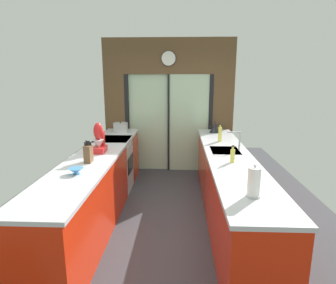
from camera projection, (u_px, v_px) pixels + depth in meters
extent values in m
cube|color=#38383D|center=(164.00, 207.00, 4.40)|extent=(5.04, 7.60, 0.02)
cube|color=brown|center=(169.00, 56.00, 5.62)|extent=(2.64, 0.08, 0.70)
cube|color=#B2D1AD|center=(149.00, 123.00, 5.97)|extent=(0.80, 0.02, 2.00)
cube|color=#B2D1AD|center=(189.00, 124.00, 5.89)|extent=(0.80, 0.02, 2.00)
cube|color=black|center=(128.00, 123.00, 5.96)|extent=(0.08, 0.10, 2.00)
cube|color=black|center=(210.00, 124.00, 5.89)|extent=(0.08, 0.10, 2.00)
cube|color=black|center=(169.00, 123.00, 5.93)|extent=(0.04, 0.10, 2.00)
cube|color=brown|center=(116.00, 123.00, 5.97)|extent=(0.42, 0.08, 2.00)
cube|color=brown|center=(222.00, 124.00, 5.88)|extent=(0.42, 0.08, 2.00)
cylinder|color=white|center=(169.00, 58.00, 5.58)|extent=(0.28, 0.03, 0.28)
torus|color=black|center=(169.00, 58.00, 5.58)|extent=(0.30, 0.02, 0.30)
cube|color=red|center=(84.00, 205.00, 3.44)|extent=(0.58, 2.55, 0.88)
cube|color=red|center=(121.00, 156.00, 5.58)|extent=(0.58, 0.65, 0.88)
cube|color=#BCBCC1|center=(97.00, 155.00, 3.95)|extent=(0.62, 3.80, 0.04)
cube|color=red|center=(228.00, 188.00, 3.97)|extent=(0.58, 3.80, 0.88)
cube|color=#BCBCC1|center=(229.00, 156.00, 3.87)|extent=(0.62, 3.80, 0.04)
cube|color=#B7BABC|center=(225.00, 152.00, 4.11)|extent=(0.40, 0.48, 0.05)
cylinder|color=#B7BABC|center=(240.00, 141.00, 4.07)|extent=(0.02, 0.02, 0.28)
cylinder|color=#B7BABC|center=(234.00, 132.00, 4.04)|extent=(0.18, 0.02, 0.02)
cube|color=#B7BABC|center=(114.00, 165.00, 4.97)|extent=(0.58, 0.60, 0.88)
cube|color=black|center=(131.00, 164.00, 4.95)|extent=(0.01, 0.48, 0.28)
cube|color=black|center=(113.00, 140.00, 4.87)|extent=(0.58, 0.60, 0.03)
cylinder|color=#B7BABC|center=(128.00, 148.00, 4.70)|extent=(0.02, 0.04, 0.04)
cylinder|color=#B7BABC|center=(130.00, 146.00, 4.88)|extent=(0.02, 0.04, 0.04)
cylinder|color=#B7BABC|center=(132.00, 143.00, 5.06)|extent=(0.02, 0.04, 0.04)
cylinder|color=teal|center=(76.00, 174.00, 3.11)|extent=(0.07, 0.07, 0.01)
cone|color=teal|center=(76.00, 171.00, 3.10)|extent=(0.16, 0.16, 0.06)
cube|color=brown|center=(88.00, 154.00, 3.51)|extent=(0.08, 0.14, 0.21)
cylinder|color=black|center=(85.00, 144.00, 3.49)|extent=(0.02, 0.02, 0.05)
cylinder|color=black|center=(86.00, 143.00, 3.49)|extent=(0.02, 0.02, 0.07)
cylinder|color=black|center=(88.00, 144.00, 3.49)|extent=(0.02, 0.02, 0.06)
cylinder|color=black|center=(89.00, 143.00, 3.48)|extent=(0.02, 0.02, 0.07)
cylinder|color=black|center=(91.00, 144.00, 3.49)|extent=(0.02, 0.02, 0.05)
cube|color=red|center=(99.00, 149.00, 3.99)|extent=(0.17, 0.26, 0.08)
cube|color=red|center=(101.00, 138.00, 4.06)|extent=(0.10, 0.08, 0.20)
ellipsoid|color=red|center=(98.00, 131.00, 3.93)|extent=(0.13, 0.12, 0.24)
cone|color=#B7BABC|center=(98.00, 144.00, 3.95)|extent=(0.15, 0.15, 0.13)
cylinder|color=#B7BABC|center=(121.00, 128.00, 5.41)|extent=(0.27, 0.27, 0.17)
cylinder|color=#B7BABC|center=(120.00, 123.00, 5.39)|extent=(0.27, 0.27, 0.01)
sphere|color=black|center=(120.00, 122.00, 5.39)|extent=(0.03, 0.03, 0.03)
cone|color=black|center=(215.00, 127.00, 5.38)|extent=(0.19, 0.19, 0.19)
sphere|color=black|center=(215.00, 122.00, 5.35)|extent=(0.03, 0.03, 0.03)
cylinder|color=black|center=(210.00, 127.00, 5.38)|extent=(0.08, 0.02, 0.07)
torus|color=black|center=(219.00, 127.00, 5.37)|extent=(0.12, 0.01, 0.12)
cylinder|color=#D1CC4C|center=(233.00, 156.00, 3.52)|extent=(0.06, 0.06, 0.16)
cylinder|color=#D1CC4C|center=(233.00, 148.00, 3.50)|extent=(0.03, 0.03, 0.04)
cylinder|color=black|center=(233.00, 146.00, 3.49)|extent=(0.03, 0.03, 0.01)
cylinder|color=#D1CC4C|center=(220.00, 134.00, 4.64)|extent=(0.06, 0.06, 0.24)
cylinder|color=#D1CC4C|center=(220.00, 126.00, 4.61)|extent=(0.03, 0.03, 0.04)
cylinder|color=black|center=(220.00, 124.00, 4.60)|extent=(0.03, 0.03, 0.01)
cylinder|color=#B7BABC|center=(253.00, 196.00, 2.53)|extent=(0.13, 0.13, 0.01)
cylinder|color=white|center=(254.00, 182.00, 2.50)|extent=(0.11, 0.11, 0.26)
sphere|color=#B7BABC|center=(255.00, 166.00, 2.46)|extent=(0.03, 0.03, 0.03)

